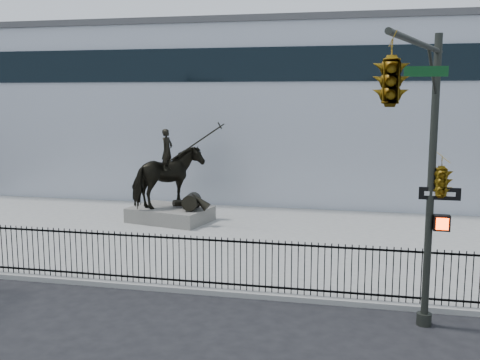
# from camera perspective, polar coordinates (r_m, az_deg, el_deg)

# --- Properties ---
(ground) EXTENTS (120.00, 120.00, 0.00)m
(ground) POSITION_cam_1_polar(r_m,az_deg,el_deg) (15.66, -8.83, -12.43)
(ground) COLOR black
(ground) RESTS_ON ground
(plaza) EXTENTS (30.00, 12.00, 0.15)m
(plaza) POSITION_cam_1_polar(r_m,az_deg,el_deg) (21.99, -2.20, -5.89)
(plaza) COLOR gray
(plaza) RESTS_ON ground
(building) EXTENTS (44.00, 14.00, 9.00)m
(building) POSITION_cam_1_polar(r_m,az_deg,el_deg) (34.03, 3.33, 6.84)
(building) COLOR #B3B9C4
(building) RESTS_ON ground
(picket_fence) EXTENTS (22.10, 0.10, 1.50)m
(picket_fence) POSITION_cam_1_polar(r_m,az_deg,el_deg) (16.47, -7.32, -8.00)
(picket_fence) COLOR black
(picket_fence) RESTS_ON plaza
(statue_plinth) EXTENTS (3.70, 2.93, 0.62)m
(statue_plinth) POSITION_cam_1_polar(r_m,az_deg,el_deg) (24.56, -7.09, -3.47)
(statue_plinth) COLOR #5F5D57
(statue_plinth) RESTS_ON plaza
(equestrian_statue) EXTENTS (4.11, 3.03, 3.56)m
(equestrian_statue) POSITION_cam_1_polar(r_m,az_deg,el_deg) (24.24, -7.04, 0.20)
(equestrian_statue) COLOR black
(equestrian_statue) RESTS_ON statue_plinth
(traffic_signal_right) EXTENTS (2.17, 6.86, 7.00)m
(traffic_signal_right) POSITION_cam_1_polar(r_m,az_deg,el_deg) (11.65, 17.72, 4.49)
(traffic_signal_right) COLOR #252823
(traffic_signal_right) RESTS_ON ground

